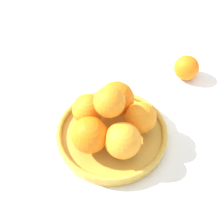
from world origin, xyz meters
TOP-DOWN VIEW (x-y plane):
  - ground_plane at (0.00, 0.00)m, footprint 4.00×4.00m
  - fruit_bowl at (0.00, 0.00)m, footprint 0.26×0.26m
  - orange_pile at (-0.00, -0.00)m, footprint 0.19×0.20m
  - stray_orange at (0.14, 0.26)m, footprint 0.07×0.07m

SIDE VIEW (x-z plane):
  - ground_plane at x=0.00m, z-range 0.00..0.00m
  - fruit_bowl at x=0.00m, z-range 0.00..0.03m
  - stray_orange at x=0.14m, z-range 0.00..0.07m
  - orange_pile at x=0.00m, z-range 0.01..0.14m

